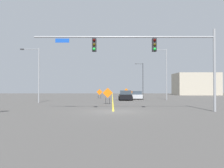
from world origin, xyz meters
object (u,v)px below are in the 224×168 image
street_lamp_mid_right (142,77)px  car_silver_passing (136,95)px  car_black_mid (125,96)px  street_lamp_near_left (165,72)px  construction_sign_left_lane (107,94)px  traffic_signal_assembly (151,50)px  construction_sign_median_far (99,93)px  construction_sign_median_near (126,92)px  street_lamp_far_right (37,72)px

street_lamp_mid_right → car_silver_passing: size_ratio=2.38×
street_lamp_mid_right → car_black_mid: bearing=-102.6°
street_lamp_near_left → construction_sign_left_lane: street_lamp_near_left is taller
traffic_signal_assembly → street_lamp_near_left: size_ratio=1.75×
construction_sign_median_far → construction_sign_median_near: 6.92m
street_lamp_near_left → construction_sign_median_near: size_ratio=4.42×
street_lamp_mid_right → car_black_mid: street_lamp_mid_right is taller
car_silver_passing → construction_sign_median_far: bearing=157.3°
construction_sign_median_far → car_black_mid: size_ratio=0.40×
street_lamp_mid_right → car_silver_passing: 27.41m
street_lamp_near_left → car_silver_passing: (-4.50, 2.13, -3.91)m
construction_sign_left_lane → car_black_mid: bearing=74.0°
construction_sign_left_lane → car_silver_passing: bearing=69.2°
street_lamp_far_right → street_lamp_near_left: 19.84m
construction_sign_median_far → construction_sign_left_lane: 15.12m
construction_sign_median_near → street_lamp_mid_right: bearing=73.2°
street_lamp_near_left → traffic_signal_assembly: bearing=-106.5°
street_lamp_far_right → car_silver_passing: (13.82, 9.70, -3.32)m
street_lamp_near_left → construction_sign_median_near: 11.55m
street_lamp_mid_right → construction_sign_left_lane: (-9.28, -38.99, -3.81)m
car_silver_passing → street_lamp_near_left: bearing=-25.4°
construction_sign_median_far → construction_sign_median_near: bearing=41.5°
street_lamp_mid_right → street_lamp_far_right: bearing=-116.9°
construction_sign_median_far → car_black_mid: construction_sign_median_far is taller
car_black_mid → construction_sign_left_lane: bearing=-106.0°
car_black_mid → car_silver_passing: bearing=57.6°
construction_sign_left_lane → car_silver_passing: (4.68, 12.32, -0.56)m
street_lamp_far_right → street_lamp_mid_right: street_lamp_mid_right is taller
street_lamp_far_right → street_lamp_mid_right: bearing=63.1°
street_lamp_mid_right → construction_sign_left_lane: size_ratio=4.76×
street_lamp_far_right → car_black_mid: street_lamp_far_right is taller
construction_sign_median_near → car_silver_passing: (1.27, -7.28, -0.53)m
street_lamp_far_right → construction_sign_left_lane: size_ratio=3.68×
street_lamp_far_right → construction_sign_median_far: street_lamp_far_right is taller
street_lamp_far_right → car_silver_passing: bearing=35.1°
street_lamp_far_right → car_black_mid: size_ratio=1.61×
traffic_signal_assembly → street_lamp_mid_right: bearing=83.2°
street_lamp_mid_right → street_lamp_near_left: street_lamp_mid_right is taller
street_lamp_mid_right → construction_sign_left_lane: street_lamp_mid_right is taller
street_lamp_far_right → construction_sign_median_near: street_lamp_far_right is taller
traffic_signal_assembly → street_lamp_near_left: street_lamp_near_left is taller
traffic_signal_assembly → construction_sign_median_near: traffic_signal_assembly is taller
traffic_signal_assembly → construction_sign_median_near: 28.39m
construction_sign_median_far → car_black_mid: (4.37, -5.99, -0.39)m
street_lamp_mid_right → car_black_mid: size_ratio=2.09×
traffic_signal_assembly → construction_sign_median_near: size_ratio=7.74×
street_lamp_far_right → car_black_mid: 13.76m
street_lamp_near_left → construction_sign_median_far: bearing=156.2°
street_lamp_near_left → construction_sign_median_far: street_lamp_near_left is taller
traffic_signal_assembly → street_lamp_mid_right: (5.63, 47.53, 0.13)m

